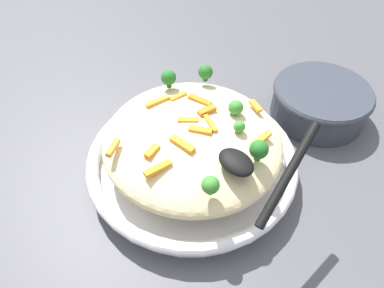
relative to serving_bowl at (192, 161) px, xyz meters
name	(u,v)px	position (x,y,z in m)	size (l,w,h in m)	color
ground_plane	(192,170)	(0.00, 0.00, -0.03)	(2.40, 2.40, 0.00)	#4C4C51
serving_bowl	(192,161)	(0.00, 0.00, 0.00)	(0.36, 0.36, 0.05)	silver
pasta_mound	(192,140)	(0.00, 0.00, 0.05)	(0.30, 0.29, 0.07)	beige
carrot_piece_0	(113,148)	(0.04, 0.12, 0.08)	(0.03, 0.01, 0.01)	orange
carrot_piece_1	(158,169)	(-0.04, 0.09, 0.08)	(0.04, 0.01, 0.01)	orange
carrot_piece_2	(261,139)	(-0.09, -0.06, 0.08)	(0.04, 0.01, 0.01)	orange
carrot_piece_3	(178,97)	(0.07, -0.03, 0.08)	(0.03, 0.01, 0.01)	orange
carrot_piece_4	(182,144)	(-0.03, 0.04, 0.09)	(0.04, 0.01, 0.01)	orange
carrot_piece_5	(152,151)	(-0.01, 0.08, 0.09)	(0.03, 0.01, 0.01)	orange
carrot_piece_6	(158,101)	(0.08, 0.01, 0.09)	(0.04, 0.01, 0.01)	orange
carrot_piece_7	(256,106)	(-0.03, -0.11, 0.08)	(0.03, 0.01, 0.01)	orange
carrot_piece_8	(200,101)	(0.04, -0.05, 0.09)	(0.04, 0.01, 0.01)	orange
carrot_piece_9	(207,111)	(0.01, -0.04, 0.09)	(0.03, 0.01, 0.01)	orange
carrot_piece_10	(210,124)	(-0.02, -0.02, 0.09)	(0.04, 0.01, 0.01)	orange
carrot_piece_11	(198,131)	(-0.02, 0.00, 0.09)	(0.04, 0.01, 0.01)	orange
carrot_piece_12	(186,121)	(0.01, 0.00, 0.09)	(0.03, 0.01, 0.01)	orange
broccoli_floret_0	(236,108)	(-0.02, -0.07, 0.10)	(0.02, 0.02, 0.03)	#377928
broccoli_floret_1	(239,127)	(-0.05, -0.05, 0.09)	(0.02, 0.02, 0.02)	#377928
broccoli_floret_2	(210,185)	(-0.11, 0.06, 0.10)	(0.02, 0.02, 0.03)	#377928
broccoli_floret_3	(169,78)	(0.11, -0.03, 0.10)	(0.03, 0.03, 0.03)	#205B1C
broccoli_floret_4	(259,150)	(-0.11, -0.03, 0.10)	(0.03, 0.03, 0.03)	#205B1C
broccoli_floret_5	(205,72)	(0.08, -0.10, 0.10)	(0.03, 0.03, 0.03)	#205B1C
serving_spoon	(253,166)	(-0.13, 0.00, 0.11)	(0.12, 0.14, 0.07)	black
companion_bowl	(320,100)	(-0.05, -0.29, 0.01)	(0.19, 0.19, 0.07)	#333842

